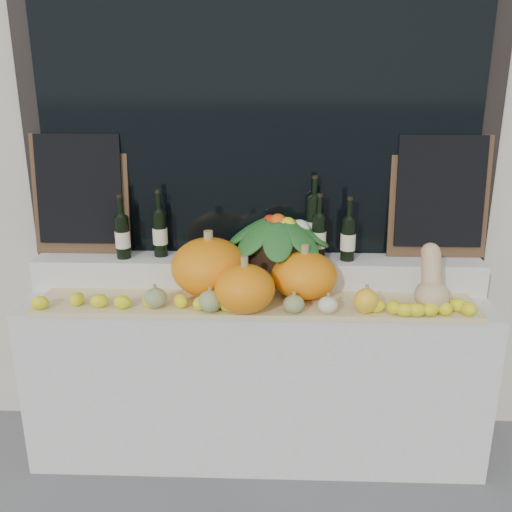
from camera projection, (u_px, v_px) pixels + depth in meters
storefront_facade at (261, 15)px, 3.11m from camera, size 7.00×0.94×4.50m
display_sill at (257, 374)px, 3.00m from camera, size 2.30×0.55×0.88m
rear_tier at (258, 272)px, 2.98m from camera, size 2.30×0.25×0.16m
straw_bedding at (256, 304)px, 2.74m from camera, size 2.10×0.32×0.02m
pumpkin_left at (209, 267)px, 2.78m from camera, size 0.48×0.48×0.28m
pumpkin_right at (304, 275)px, 2.76m from camera, size 0.42×0.42×0.23m
pumpkin_center at (245, 289)px, 2.59m from camera, size 0.33×0.33×0.22m
butternut_squash at (431, 284)px, 2.63m from camera, size 0.16×0.21×0.30m
decorative_gourds at (257, 300)px, 2.61m from camera, size 1.08×0.16×0.16m
lemon_heap at (255, 305)px, 2.62m from camera, size 2.20×0.16×0.06m
produce_bowl at (278, 236)px, 2.90m from camera, size 0.56×0.56×0.25m
wine_bottle_far_left at (123, 236)px, 2.90m from camera, size 0.08×0.08×0.33m
wine_bottle_near_left at (160, 233)px, 2.94m from camera, size 0.08×0.08×0.35m
wine_bottle_tall at (314, 226)px, 2.92m from camera, size 0.08×0.08×0.42m
wine_bottle_near_right at (319, 236)px, 2.89m from camera, size 0.08×0.08×0.34m
wine_bottle_far_right at (348, 239)px, 2.87m from camera, size 0.08×0.08×0.33m
chalkboard_left at (80, 192)px, 2.94m from camera, size 0.50×0.10×0.62m
chalkboard_right at (440, 195)px, 2.88m from camera, size 0.50×0.10×0.62m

